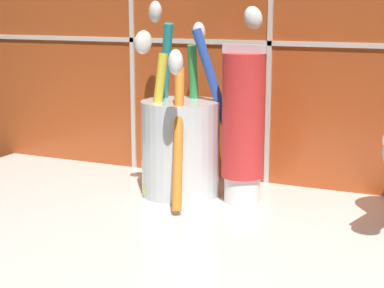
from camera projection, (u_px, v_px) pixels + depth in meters
sink_counter at (186, 241)px, 53.88cm from camera, size 64.07×34.92×2.00cm
toothbrush_cup at (181, 141)px, 62.99cm from camera, size 13.16×13.03×19.06cm
toothpaste_tube at (243, 126)px, 59.94cm from camera, size 4.21×4.01×14.96cm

